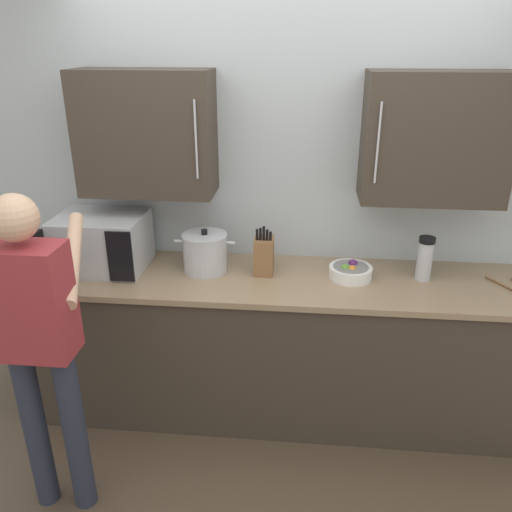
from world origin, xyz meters
TOP-DOWN VIEW (x-y plane):
  - ground_plane at (0.00, 0.00)m, footprint 9.21×9.21m
  - back_wall_tiled at (0.00, 0.99)m, footprint 4.07×0.44m
  - counter_unit at (0.00, 0.66)m, footprint 3.07×0.69m
  - microwave_oven at (-1.11, 0.69)m, footprint 0.56×0.78m
  - wooden_spoon at (1.28, 0.72)m, footprint 0.20×0.19m
  - stock_pot at (-0.46, 0.71)m, footprint 0.36×0.27m
  - fruit_bowl at (0.39, 0.69)m, footprint 0.25×0.25m
  - knife_block at (-0.11, 0.72)m, footprint 0.11×0.15m
  - thermos_flask at (0.80, 0.72)m, footprint 0.09×0.09m
  - person_figure at (-1.05, -0.18)m, footprint 0.44×0.66m

SIDE VIEW (x-z plane):
  - ground_plane at x=0.00m, z-range 0.00..0.00m
  - counter_unit at x=0.00m, z-range 0.00..0.92m
  - wooden_spoon at x=1.28m, z-range 0.92..0.94m
  - fruit_bowl at x=0.39m, z-range 0.91..1.01m
  - person_figure at x=-1.05m, z-range 0.16..1.80m
  - knife_block at x=-0.11m, z-range 0.88..1.18m
  - stock_pot at x=-0.46m, z-range 0.91..1.17m
  - thermos_flask at x=0.80m, z-range 0.92..1.18m
  - microwave_oven at x=-1.11m, z-range 0.92..1.25m
  - back_wall_tiled at x=0.00m, z-range 0.07..2.88m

